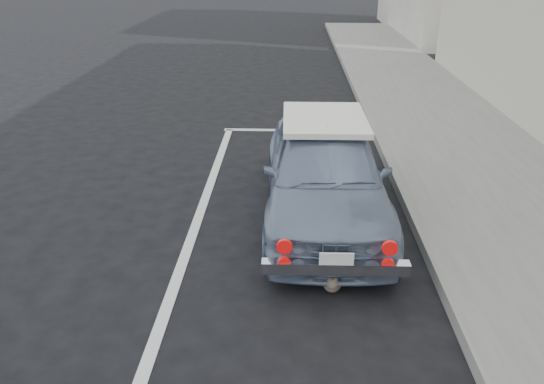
{
  "coord_description": "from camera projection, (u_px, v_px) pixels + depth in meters",
  "views": [
    {
      "loc": [
        0.28,
        -3.3,
        3.17
      ],
      "look_at": [
        0.09,
        1.99,
        0.75
      ],
      "focal_mm": 35.0,
      "sensor_mm": 36.0,
      "label": 1
    }
  ],
  "objects": [
    {
      "name": "retro_coupe",
      "position": [
        325.0,
        171.0,
        6.66
      ],
      "size": [
        1.54,
        3.76,
        1.27
      ],
      "rotation": [
        0.0,
        0.0,
        0.01
      ],
      "color": "#7587A4",
      "rests_on": "ground"
    },
    {
      "name": "pline_front",
      "position": [
        302.0,
        130.0,
        10.21
      ],
      "size": [
        3.0,
        0.12,
        0.01
      ],
      "primitive_type": "cube",
      "color": "silver",
      "rests_on": "ground"
    },
    {
      "name": "pline_side",
      "position": [
        201.0,
        210.0,
        7.08
      ],
      "size": [
        0.12,
        7.0,
        0.01
      ],
      "primitive_type": "cube",
      "color": "silver",
      "rests_on": "ground"
    },
    {
      "name": "cat",
      "position": [
        332.0,
        280.0,
        5.38
      ],
      "size": [
        0.24,
        0.46,
        0.25
      ],
      "rotation": [
        0.0,
        0.0,
        -0.1
      ],
      "color": "brown",
      "rests_on": "ground"
    },
    {
      "name": "ground",
      "position": [
        253.0,
        376.0,
        4.32
      ],
      "size": [
        80.0,
        80.0,
        0.0
      ],
      "primitive_type": "plane",
      "color": "black",
      "rests_on": "ground"
    }
  ]
}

